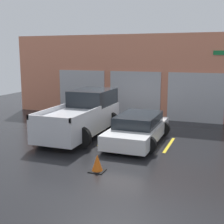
% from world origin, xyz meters
% --- Properties ---
extents(ground_plane, '(28.00, 28.00, 0.00)m').
position_xyz_m(ground_plane, '(0.00, 0.00, 0.00)').
color(ground_plane, black).
extents(shophouse_building, '(15.93, 0.68, 4.72)m').
position_xyz_m(shophouse_building, '(-0.01, 3.29, 2.32)').
color(shophouse_building, '#D17A5B').
rests_on(shophouse_building, ground).
extents(pickup_truck, '(2.50, 5.22, 1.95)m').
position_xyz_m(pickup_truck, '(-1.33, -1.47, 0.91)').
color(pickup_truck, silver).
rests_on(pickup_truck, ground).
extents(sedan_white, '(2.21, 4.34, 1.16)m').
position_xyz_m(sedan_white, '(1.33, -1.76, 0.56)').
color(sedan_white, white).
rests_on(sedan_white, ground).
extents(parking_stripe_far_left, '(0.12, 2.20, 0.01)m').
position_xyz_m(parking_stripe_far_left, '(-2.66, -1.79, 0.00)').
color(parking_stripe_far_left, gold).
rests_on(parking_stripe_far_left, ground).
extents(parking_stripe_left, '(0.12, 2.20, 0.01)m').
position_xyz_m(parking_stripe_left, '(0.00, -1.79, 0.00)').
color(parking_stripe_left, gold).
rests_on(parking_stripe_left, ground).
extents(parking_stripe_centre, '(0.12, 2.20, 0.01)m').
position_xyz_m(parking_stripe_centre, '(2.66, -1.79, 0.00)').
color(parking_stripe_centre, gold).
rests_on(parking_stripe_centre, ground).
extents(traffic_cone, '(0.47, 0.47, 0.55)m').
position_xyz_m(traffic_cone, '(1.06, -5.44, 0.25)').
color(traffic_cone, black).
rests_on(traffic_cone, ground).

